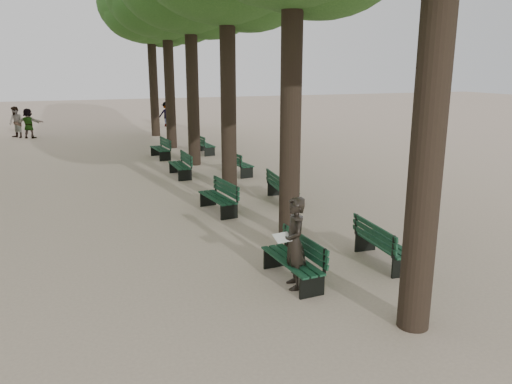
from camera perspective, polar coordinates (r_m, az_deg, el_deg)
name	(u,v)px	position (r m, az deg, el deg)	size (l,w,h in m)	color
ground	(282,291)	(9.81, 2.97, -11.19)	(120.00, 120.00, 0.00)	#C3AC93
tree_central_5	(150,5)	(31.70, -12.06, 20.16)	(6.00, 6.00, 9.95)	#33261C
bench_left_0	(292,268)	(10.12, 4.14, -8.71)	(0.68, 1.83, 0.92)	black
bench_left_1	(218,203)	(14.76, -4.36, -1.29)	(0.78, 1.86, 0.92)	black
bench_left_2	(180,170)	(19.70, -8.68, 2.53)	(0.60, 1.81, 0.92)	black
bench_left_3	(160,152)	(23.85, -10.87, 4.46)	(0.73, 1.84, 0.92)	black
bench_right_0	(383,251)	(11.32, 14.35, -6.59)	(0.68, 1.83, 0.92)	black
bench_right_1	(282,193)	(15.91, 3.04, -0.13)	(0.75, 1.85, 0.92)	black
bench_right_2	(238,168)	(19.90, -2.04, 2.80)	(0.76, 1.85, 0.92)	black
bench_right_3	(204,148)	(24.82, -5.91, 5.01)	(0.69, 1.83, 0.92)	black
man_with_map	(294,243)	(9.64, 4.42, -5.83)	(0.68, 0.78, 1.82)	black
pedestrian_a	(16,122)	(33.36, -25.73, 7.19)	(0.91, 0.37, 1.87)	#262628
pedestrian_e	(29,123)	(32.91, -24.55, 7.16)	(1.65, 0.36, 1.78)	#262628
pedestrian_c	(194,117)	(34.53, -7.16, 8.48)	(0.96, 0.33, 1.65)	#262628
pedestrian_b	(166,114)	(36.56, -10.22, 8.75)	(1.12, 0.35, 1.74)	#262628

